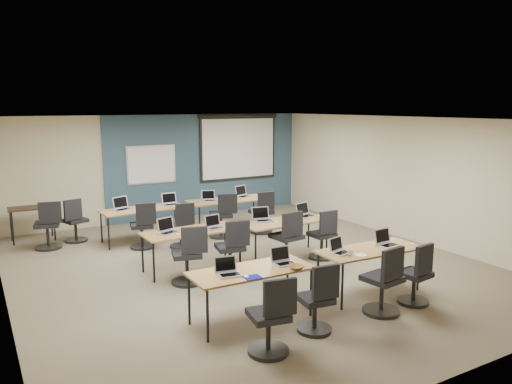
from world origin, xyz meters
TOP-DOWN VIEW (x-y plane):
  - floor at (0.00, 0.00)m, footprint 8.00×9.00m
  - ceiling at (0.00, 0.00)m, footprint 8.00×9.00m
  - wall_back at (0.00, 4.50)m, footprint 8.00×0.04m
  - wall_front at (0.00, -4.50)m, footprint 8.00×0.04m
  - wall_left at (-4.00, 0.00)m, footprint 0.04×9.00m
  - wall_right at (4.00, 0.00)m, footprint 0.04×9.00m
  - blue_accent_panel at (1.25, 4.47)m, footprint 5.50×0.04m
  - whiteboard at (-0.30, 4.43)m, footprint 1.28×0.03m
  - projector_screen at (2.20, 4.41)m, footprint 2.40×0.10m
  - training_table_front_left at (-1.09, -2.10)m, footprint 1.72×0.72m
  - training_table_front_right at (1.00, -2.17)m, footprint 1.69×0.70m
  - training_table_mid_left at (-0.95, 0.31)m, footprint 1.76×0.73m
  - training_table_mid_right at (0.89, 0.10)m, footprint 1.75×0.73m
  - training_table_back_left at (-1.11, 2.62)m, footprint 1.81×0.75m
  - training_table_back_right at (0.95, 2.62)m, footprint 1.91×0.79m
  - laptop_0 at (-1.46, -2.13)m, footprint 0.30×0.26m
  - mouse_0 at (-1.30, -2.34)m, footprint 0.08×0.10m
  - task_chair_0 at (-1.37, -3.07)m, footprint 0.50×0.50m
  - laptop_1 at (-0.57, -2.10)m, footprint 0.30×0.26m
  - mouse_1 at (-0.43, -2.25)m, footprint 0.08×0.10m
  - task_chair_1 at (-0.54, -2.87)m, footprint 0.46×0.46m
  - laptop_2 at (0.45, -2.09)m, footprint 0.30×0.25m
  - mouse_2 at (0.71, -2.32)m, footprint 0.06×0.10m
  - task_chair_2 at (0.64, -2.88)m, footprint 0.54×0.54m
  - laptop_3 at (1.37, -2.14)m, footprint 0.34×0.29m
  - mouse_3 at (1.75, -2.34)m, footprint 0.08×0.11m
  - task_chair_3 at (1.31, -2.85)m, footprint 0.47×0.47m
  - laptop_4 at (-1.39, 0.37)m, footprint 0.34×0.29m
  - mouse_4 at (-1.29, 0.10)m, footprint 0.09×0.12m
  - task_chair_4 at (-1.29, -0.36)m, footprint 0.53×0.53m
  - laptop_5 at (-0.53, 0.25)m, footprint 0.31×0.27m
  - mouse_5 at (-0.38, 0.11)m, footprint 0.08×0.10m
  - task_chair_5 at (-0.48, -0.34)m, footprint 0.52×0.52m
  - laptop_6 at (0.54, 0.32)m, footprint 0.35×0.30m
  - mouse_6 at (0.67, 0.03)m, footprint 0.06×0.10m
  - task_chair_6 at (0.69, -0.35)m, footprint 0.56×0.56m
  - laptop_7 at (1.48, 0.23)m, footprint 0.36×0.30m
  - mouse_7 at (1.72, 0.09)m, footprint 0.09×0.11m
  - task_chair_7 at (1.49, -0.38)m, footprint 0.50×0.50m
  - laptop_8 at (-1.55, 2.73)m, footprint 0.36×0.31m
  - mouse_8 at (-1.22, 2.53)m, footprint 0.09×0.12m
  - task_chair_8 at (-1.31, 2.07)m, footprint 0.50×0.50m
  - laptop_9 at (-0.45, 2.71)m, footprint 0.34×0.29m
  - mouse_9 at (-0.29, 2.55)m, footprint 0.06×0.09m
  - task_chair_9 at (-0.59, 1.71)m, footprint 0.48×0.48m
  - laptop_10 at (0.51, 2.69)m, footprint 0.32×0.27m
  - mouse_10 at (0.81, 2.46)m, footprint 0.07×0.10m
  - task_chair_10 at (0.51, 2.03)m, footprint 0.55×0.53m
  - laptop_11 at (1.43, 2.77)m, footprint 0.35×0.30m
  - mouse_11 at (1.76, 2.47)m, footprint 0.07×0.11m
  - task_chair_11 at (1.48, 1.90)m, footprint 0.52×0.52m
  - blue_mousepad at (-1.23, -2.38)m, footprint 0.24×0.21m
  - snack_bowl at (-0.54, -2.39)m, footprint 0.25×0.25m
  - snack_plate at (0.64, -2.36)m, footprint 0.23×0.23m
  - coffee_cup at (0.51, -2.28)m, footprint 0.08×0.08m
  - utility_table at (-3.21, 3.89)m, footprint 0.95×0.53m
  - spare_chair_a at (-2.43, 3.29)m, footprint 0.50×0.49m
  - spare_chair_b at (-3.01, 3.01)m, footprint 0.54×0.54m

SIDE VIEW (x-z plane):
  - floor at x=0.00m, z-range -0.01..0.01m
  - task_chair_1 at x=-0.54m, z-range -0.09..0.86m
  - task_chair_3 at x=1.31m, z-range -0.09..0.87m
  - task_chair_9 at x=-0.59m, z-range -0.09..0.88m
  - spare_chair_a at x=-2.43m, z-range -0.09..0.88m
  - task_chair_7 at x=1.49m, z-range -0.09..0.89m
  - task_chair_8 at x=-1.31m, z-range -0.09..0.90m
  - task_chair_0 at x=-1.37m, z-range -0.09..0.90m
  - task_chair_11 at x=1.48m, z-range -0.09..0.91m
  - task_chair_5 at x=-0.48m, z-range -0.09..0.92m
  - task_chair_4 at x=-1.29m, z-range -0.09..0.92m
  - task_chair_10 at x=0.51m, z-range -0.09..0.92m
  - task_chair_2 at x=0.64m, z-range -0.09..0.93m
  - spare_chair_b at x=-3.01m, z-range -0.09..0.93m
  - task_chair_6 at x=0.69m, z-range -0.09..0.95m
  - utility_table at x=-3.21m, z-range 0.29..1.04m
  - training_table_front_right at x=1.00m, z-range 0.32..1.05m
  - training_table_front_left at x=-1.09m, z-range 0.32..1.05m
  - training_table_mid_right at x=0.89m, z-range 0.32..1.05m
  - training_table_mid_left at x=-0.95m, z-range 0.32..1.05m
  - training_table_back_left at x=-1.11m, z-range 0.32..1.05m
  - training_table_back_right at x=0.95m, z-range 0.32..1.05m
  - blue_mousepad at x=-1.23m, z-range 0.73..0.74m
  - snack_plate at x=0.64m, z-range 0.73..0.74m
  - mouse_10 at x=0.81m, z-range 0.73..0.76m
  - mouse_1 at x=-0.43m, z-range 0.73..0.76m
  - mouse_5 at x=-0.38m, z-range 0.73..0.76m
  - mouse_0 at x=-1.30m, z-range 0.73..0.76m
  - mouse_9 at x=-0.29m, z-range 0.73..0.76m
  - mouse_2 at x=0.71m, z-range 0.73..0.76m
  - mouse_3 at x=1.75m, z-range 0.72..0.76m
  - mouse_6 at x=0.67m, z-range 0.72..0.76m
  - mouse_7 at x=1.72m, z-range 0.72..0.76m
  - mouse_4 at x=-1.29m, z-range 0.72..0.76m
  - mouse_8 at x=-1.22m, z-range 0.72..0.76m
  - mouse_11 at x=1.76m, z-range 0.72..0.76m
  - snack_bowl at x=-0.54m, z-range 0.73..0.78m
  - coffee_cup at x=0.51m, z-range 0.74..0.81m
  - laptop_2 at x=0.45m, z-range 0.67..0.90m
  - laptop_1 at x=-0.57m, z-range 0.67..0.90m
  - laptop_0 at x=-1.46m, z-range 0.67..0.91m
  - laptop_5 at x=-0.53m, z-range 0.67..0.91m
  - laptop_10 at x=0.51m, z-range 0.67..0.91m
  - laptop_3 at x=1.37m, z-range 0.67..0.92m
  - laptop_4 at x=-1.39m, z-range 0.66..0.92m
  - laptop_9 at x=-0.45m, z-range 0.66..0.92m
  - laptop_6 at x=0.54m, z-range 0.66..0.93m
  - laptop_11 at x=1.43m, z-range 0.66..0.93m
  - laptop_7 at x=1.48m, z-range 0.66..0.93m
  - laptop_8 at x=-1.55m, z-range 0.66..0.93m
  - wall_back at x=0.00m, z-range 0.00..2.70m
  - wall_front at x=0.00m, z-range 0.00..2.70m
  - wall_left at x=-4.00m, z-range 0.00..2.70m
  - wall_right at x=4.00m, z-range 0.00..2.70m
  - blue_accent_panel at x=1.25m, z-range 0.00..2.70m
  - whiteboard at x=-0.30m, z-range 0.96..1.94m
  - projector_screen at x=2.20m, z-range 0.98..2.80m
  - ceiling at x=0.00m, z-range 2.69..2.71m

